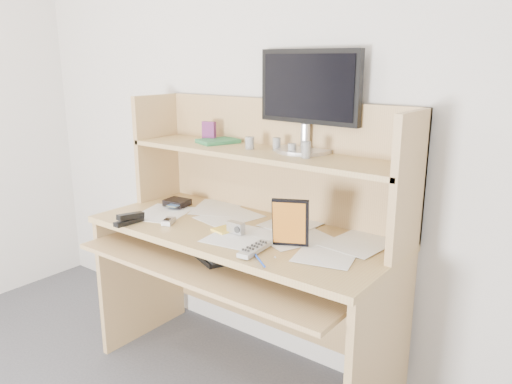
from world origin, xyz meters
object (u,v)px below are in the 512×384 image
Objects in this scene: keyboard at (205,246)px; game_case at (290,223)px; monitor at (308,98)px; desk at (252,236)px; tv_remote at (255,249)px.

game_case reaches higher than keyboard.
keyboard is 0.80m from monitor.
desk is 0.67m from monitor.
game_case is (0.30, -0.14, 0.16)m from desk.
game_case is 0.58m from monitor.
desk is 0.35m from tv_remote.
desk is 0.22m from keyboard.
tv_remote is (0.36, -0.10, 0.10)m from keyboard.
monitor is at bearing 85.84° from game_case.
desk is 6.91× the size of game_case.
keyboard is at bearing -126.84° from monitor.
monitor is at bearing 90.51° from tv_remote.
monitor is at bearing 48.26° from desk.
desk reaches higher than tv_remote.
monitor reaches higher than keyboard.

